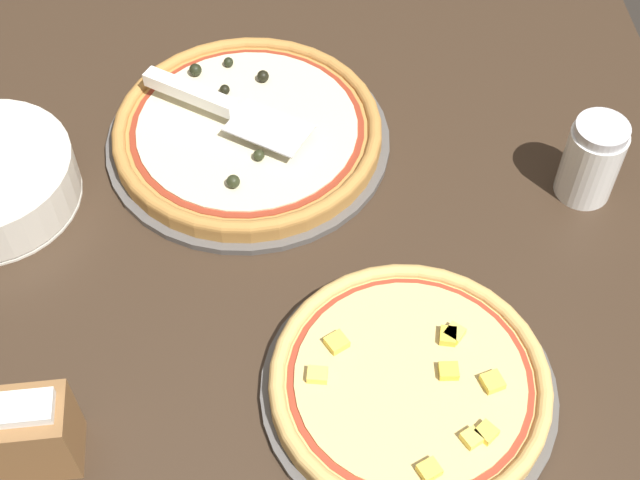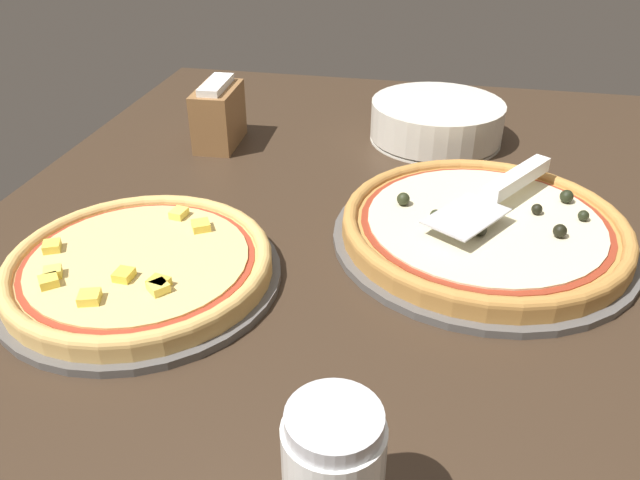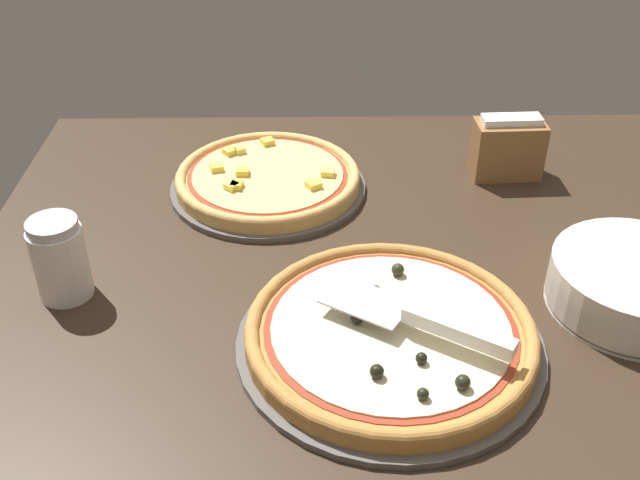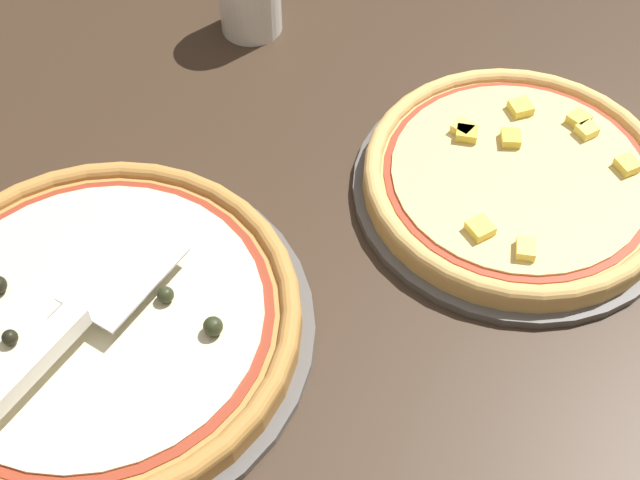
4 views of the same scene
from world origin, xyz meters
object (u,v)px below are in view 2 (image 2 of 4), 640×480
object	(u,v)px
parmesan_shaker	(333,474)
pizza_back	(140,263)
pizza_front	(484,225)
serving_spatula	(507,186)
plate_stack	(435,121)
napkin_holder	(219,115)

from	to	relation	value
parmesan_shaker	pizza_back	bearing A→B (deg)	46.38
pizza_front	parmesan_shaker	distance (cm)	45.90
serving_spatula	plate_stack	xyz separation A→B (cm)	(28.67, 10.70, -2.51)
pizza_front	napkin_holder	world-z (taller)	napkin_holder
serving_spatula	parmesan_shaker	size ratio (longest dim) A/B	1.95
pizza_back	napkin_holder	size ratio (longest dim) A/B	2.59
serving_spatula	pizza_back	bearing A→B (deg)	117.60
pizza_front	pizza_back	bearing A→B (deg)	113.11
parmesan_shaker	napkin_holder	distance (cm)	76.36
pizza_front	pizza_back	size ratio (longest dim) A/B	1.18
pizza_back	napkin_holder	world-z (taller)	napkin_holder
pizza_back	plate_stack	bearing A→B (deg)	-32.22
pizza_back	plate_stack	size ratio (longest dim) A/B	1.35
serving_spatula	parmesan_shaker	xyz separation A→B (cm)	(-49.48, 14.52, -0.11)
plate_stack	napkin_holder	world-z (taller)	napkin_holder
parmesan_shaker	napkin_holder	xyz separation A→B (cm)	(68.84, 33.05, -0.58)
pizza_back	plate_stack	distance (cm)	60.41
serving_spatula	plate_stack	bearing A→B (deg)	20.47
pizza_back	napkin_holder	distance (cm)	42.14
pizza_back	parmesan_shaker	size ratio (longest dim) A/B	2.62
pizza_back	plate_stack	world-z (taller)	plate_stack
napkin_holder	pizza_back	bearing A→B (deg)	-173.63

